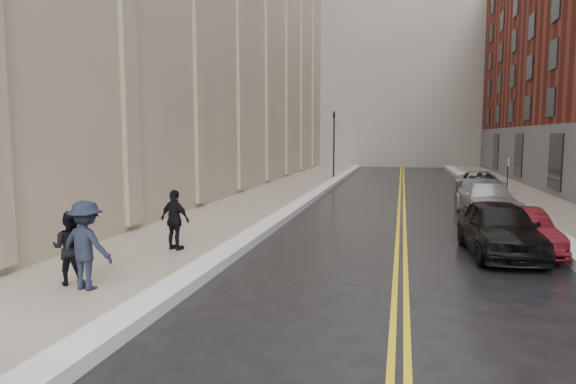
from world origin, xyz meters
The scene contains 16 objects.
ground centered at (0.00, 0.00, 0.00)m, with size 160.00×160.00×0.00m, color black.
sidewalk_left centered at (-4.50, 16.00, 0.07)m, with size 4.00×64.00×0.15m, color gray.
sidewalk_right centered at (9.00, 16.00, 0.07)m, with size 3.00×64.00×0.15m, color gray.
lane_stripe_a centered at (2.38, 16.00, 0.00)m, with size 0.12×64.00×0.01m, color gold.
lane_stripe_b centered at (2.62, 16.00, 0.00)m, with size 0.12×64.00×0.01m, color gold.
snow_ridge_left centered at (-2.20, 16.00, 0.13)m, with size 0.70×60.80×0.26m, color silver.
snow_ridge_right centered at (7.15, 16.00, 0.15)m, with size 0.85×60.80×0.30m, color silver.
traffic_signal centered at (-2.60, 30.00, 3.08)m, with size 0.18×0.15×5.20m.
parking_sign_far centered at (7.90, 20.00, 1.36)m, with size 0.06×0.35×2.23m.
car_black centered at (5.20, 6.48, 0.77)m, with size 1.83×4.54×1.55m, color black.
car_maroon centered at (5.80, 6.93, 0.64)m, with size 1.35×3.88×1.28m, color #490D13.
car_silver_near centered at (5.97, 13.84, 0.72)m, with size 2.02×4.98×1.44m, color #A3A7AA.
car_silver_far centered at (6.80, 21.63, 0.69)m, with size 2.29×4.96×1.38m, color #9A9BA1.
pedestrian_a centered at (-4.49, 0.87, 0.95)m, with size 0.78×0.61×1.61m, color black.
pedestrian_b centered at (-3.93, 0.62, 1.09)m, with size 1.21×0.70×1.87m, color black.
pedestrian_c centered at (-3.73, 4.50, 1.01)m, with size 1.00×0.42×1.71m, color black.
Camera 1 is at (2.47, -8.72, 3.36)m, focal length 32.00 mm.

